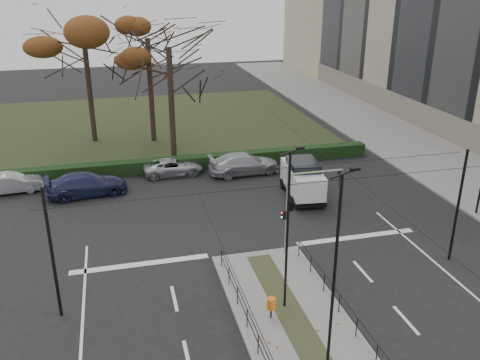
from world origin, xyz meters
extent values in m
plane|color=black|center=(0.00, 0.00, 0.00)|extent=(140.00, 140.00, 0.00)
cube|color=slate|center=(0.00, -2.50, 0.07)|extent=(4.40, 15.00, 0.14)
cube|color=slate|center=(18.00, 22.00, 0.07)|extent=(8.00, 90.00, 0.14)
cube|color=#273219|center=(-6.00, 32.00, 0.05)|extent=(38.00, 26.00, 0.10)
cube|color=black|center=(-6.00, 18.60, 0.50)|extent=(38.00, 1.00, 1.00)
cube|color=black|center=(21.95, 24.00, 9.90)|extent=(0.10, 50.96, 14.76)
cylinder|color=black|center=(-2.05, 4.00, 0.59)|extent=(0.04, 0.04, 0.90)
cylinder|color=black|center=(2.05, 4.00, 0.59)|extent=(0.04, 0.04, 0.90)
cylinder|color=black|center=(-2.05, -2.60, 1.04)|extent=(0.04, 13.20, 0.04)
cylinder|color=black|center=(2.05, -2.60, 1.04)|extent=(0.04, 13.20, 0.04)
cylinder|color=black|center=(-9.60, 2.00, 3.00)|extent=(0.14, 0.14, 6.00)
cylinder|color=black|center=(9.60, 2.00, 3.00)|extent=(0.14, 0.14, 6.00)
cylinder|color=black|center=(0.00, 1.00, 5.50)|extent=(20.00, 0.02, 0.02)
cylinder|color=black|center=(0.00, 3.00, 5.50)|extent=(20.00, 0.02, 0.02)
cylinder|color=black|center=(-3.50, -2.00, 5.30)|extent=(0.02, 34.00, 0.02)
cylinder|color=black|center=(3.50, -2.00, 5.30)|extent=(0.02, 34.00, 0.02)
cylinder|color=gray|center=(1.50, 4.50, 2.52)|extent=(0.15, 0.15, 4.76)
cylinder|color=gray|center=(2.97, 4.50, 4.54)|extent=(2.93, 0.09, 0.09)
imported|color=black|center=(4.25, 4.50, 4.08)|extent=(0.16, 0.18, 0.82)
imported|color=black|center=(1.70, 4.50, 2.89)|extent=(0.66, 1.86, 0.73)
cube|color=black|center=(1.34, 4.50, 2.34)|extent=(0.20, 0.15, 0.46)
sphere|color=#FF0C0C|center=(1.24, 4.50, 2.48)|extent=(0.10, 0.10, 0.10)
sphere|color=#0CE533|center=(1.24, 4.50, 2.23)|extent=(0.10, 0.10, 0.10)
cylinder|color=black|center=(-0.90, -0.58, 0.37)|extent=(0.07, 0.07, 0.47)
cylinder|color=#DB5D0C|center=(-0.90, -0.58, 0.84)|extent=(0.37, 0.37, 0.51)
cylinder|color=black|center=(0.36, -3.69, 3.93)|extent=(0.11, 0.11, 7.58)
cube|color=black|center=(0.78, -3.69, 7.86)|extent=(0.33, 0.13, 0.09)
cylinder|color=black|center=(-0.07, 0.05, 3.72)|extent=(0.11, 0.11, 7.16)
cube|color=black|center=(0.33, 0.05, 7.43)|extent=(0.31, 0.13, 0.09)
imported|color=#ACAEB4|center=(-13.80, 17.02, 0.67)|extent=(4.18, 1.80, 1.34)
imported|color=#20264C|center=(-8.83, 15.34, 0.77)|extent=(5.48, 2.72, 1.53)
imported|color=#ACAEB4|center=(-2.74, 17.74, 0.60)|extent=(4.40, 2.13, 1.21)
cube|color=silver|center=(5.08, 11.61, 1.25)|extent=(2.44, 4.83, 1.51)
cube|color=black|center=(5.08, 11.61, 2.16)|extent=(2.06, 2.74, 0.70)
cube|color=black|center=(5.08, 11.61, 0.30)|extent=(2.49, 4.93, 0.18)
cylinder|color=black|center=(5.89, 9.98, 0.33)|extent=(0.29, 0.68, 0.66)
cylinder|color=black|center=(3.94, 10.19, 0.33)|extent=(0.29, 0.68, 0.66)
cylinder|color=black|center=(6.22, 13.03, 0.33)|extent=(0.29, 0.68, 0.66)
cylinder|color=black|center=(4.27, 13.24, 0.33)|extent=(0.29, 0.68, 0.66)
cylinder|color=black|center=(-8.51, 27.69, 5.02)|extent=(0.44, 0.44, 9.85)
ellipsoid|color=#542813|center=(-8.51, 27.69, 9.95)|extent=(10.26, 10.26, 6.19)
cylinder|color=black|center=(-3.39, 26.49, 4.52)|extent=(0.44, 0.44, 8.84)
cylinder|color=black|center=(-2.35, 20.27, 4.52)|extent=(0.44, 0.44, 8.84)
imported|color=#ACAEB4|center=(2.42, 16.68, 0.78)|extent=(5.47, 2.50, 1.55)
camera|label=1|loc=(-6.55, -17.62, 13.58)|focal=38.00mm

